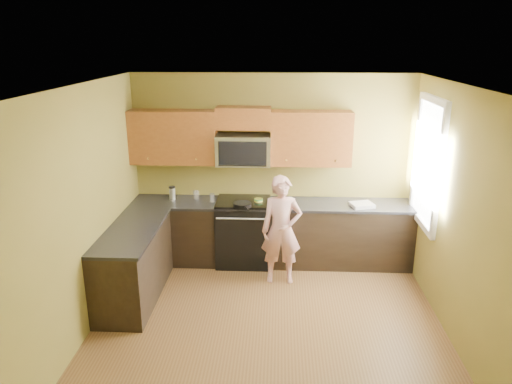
# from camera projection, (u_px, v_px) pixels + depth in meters

# --- Properties ---
(floor) EXTENTS (4.00, 4.00, 0.00)m
(floor) POSITION_uv_depth(u_px,v_px,m) (268.00, 326.00, 5.51)
(floor) COLOR brown
(floor) RESTS_ON ground
(ceiling) EXTENTS (4.00, 4.00, 0.00)m
(ceiling) POSITION_uv_depth(u_px,v_px,m) (270.00, 86.00, 4.69)
(ceiling) COLOR white
(ceiling) RESTS_ON ground
(wall_back) EXTENTS (4.00, 0.00, 4.00)m
(wall_back) POSITION_uv_depth(u_px,v_px,m) (272.00, 168.00, 7.00)
(wall_back) COLOR olive
(wall_back) RESTS_ON ground
(wall_front) EXTENTS (4.00, 0.00, 4.00)m
(wall_front) POSITION_uv_depth(u_px,v_px,m) (262.00, 322.00, 3.20)
(wall_front) COLOR olive
(wall_front) RESTS_ON ground
(wall_left) EXTENTS (0.00, 4.00, 4.00)m
(wall_left) POSITION_uv_depth(u_px,v_px,m) (84.00, 213.00, 5.19)
(wall_left) COLOR olive
(wall_left) RESTS_ON ground
(wall_right) EXTENTS (0.00, 4.00, 4.00)m
(wall_right) POSITION_uv_depth(u_px,v_px,m) (461.00, 219.00, 5.01)
(wall_right) COLOR olive
(wall_right) RESTS_ON ground
(cabinet_back_run) EXTENTS (4.00, 0.60, 0.88)m
(cabinet_back_run) POSITION_uv_depth(u_px,v_px,m) (271.00, 234.00, 6.99)
(cabinet_back_run) COLOR black
(cabinet_back_run) RESTS_ON floor
(cabinet_left_run) EXTENTS (0.60, 1.60, 0.88)m
(cabinet_left_run) POSITION_uv_depth(u_px,v_px,m) (134.00, 265.00, 6.03)
(cabinet_left_run) COLOR black
(cabinet_left_run) RESTS_ON floor
(countertop_back) EXTENTS (4.00, 0.62, 0.04)m
(countertop_back) POSITION_uv_depth(u_px,v_px,m) (271.00, 204.00, 6.85)
(countertop_back) COLOR black
(countertop_back) RESTS_ON cabinet_back_run
(countertop_left) EXTENTS (0.62, 1.60, 0.04)m
(countertop_left) POSITION_uv_depth(u_px,v_px,m) (132.00, 231.00, 5.89)
(countertop_left) COLOR black
(countertop_left) RESTS_ON cabinet_left_run
(stove) EXTENTS (0.76, 0.65, 0.95)m
(stove) POSITION_uv_depth(u_px,v_px,m) (244.00, 231.00, 6.98)
(stove) COLOR black
(stove) RESTS_ON floor
(microwave) EXTENTS (0.76, 0.40, 0.42)m
(microwave) POSITION_uv_depth(u_px,v_px,m) (244.00, 164.00, 6.80)
(microwave) COLOR silver
(microwave) RESTS_ON wall_back
(upper_cab_left) EXTENTS (1.22, 0.33, 0.75)m
(upper_cab_left) POSITION_uv_depth(u_px,v_px,m) (175.00, 163.00, 6.88)
(upper_cab_left) COLOR brown
(upper_cab_left) RESTS_ON wall_back
(upper_cab_right) EXTENTS (1.12, 0.33, 0.75)m
(upper_cab_right) POSITION_uv_depth(u_px,v_px,m) (310.00, 164.00, 6.79)
(upper_cab_right) COLOR brown
(upper_cab_right) RESTS_ON wall_back
(upper_cab_over_mw) EXTENTS (0.76, 0.33, 0.30)m
(upper_cab_over_mw) POSITION_uv_depth(u_px,v_px,m) (243.00, 118.00, 6.64)
(upper_cab_over_mw) COLOR brown
(upper_cab_over_mw) RESTS_ON wall_back
(window) EXTENTS (0.06, 1.06, 1.66)m
(window) POSITION_uv_depth(u_px,v_px,m) (428.00, 163.00, 6.06)
(window) COLOR white
(window) RESTS_ON wall_right
(woman) EXTENTS (0.55, 0.37, 1.47)m
(woman) POSITION_uv_depth(u_px,v_px,m) (281.00, 230.00, 6.35)
(woman) COLOR #DC6E71
(woman) RESTS_ON floor
(frying_pan) EXTENTS (0.38, 0.49, 0.06)m
(frying_pan) POSITION_uv_depth(u_px,v_px,m) (242.00, 206.00, 6.59)
(frying_pan) COLOR black
(frying_pan) RESTS_ON stove
(butter_tub) EXTENTS (0.16, 0.16, 0.09)m
(butter_tub) POSITION_uv_depth(u_px,v_px,m) (259.00, 203.00, 6.81)
(butter_tub) COLOR yellow
(butter_tub) RESTS_ON countertop_back
(toast_slice) EXTENTS (0.13, 0.13, 0.01)m
(toast_slice) POSITION_uv_depth(u_px,v_px,m) (289.00, 205.00, 6.73)
(toast_slice) COLOR #B27F47
(toast_slice) RESTS_ON countertop_back
(napkin_a) EXTENTS (0.13, 0.14, 0.06)m
(napkin_a) POSITION_uv_depth(u_px,v_px,m) (282.00, 206.00, 6.59)
(napkin_a) COLOR silver
(napkin_a) RESTS_ON countertop_back
(napkin_b) EXTENTS (0.15, 0.16, 0.07)m
(napkin_b) POSITION_uv_depth(u_px,v_px,m) (290.00, 199.00, 6.88)
(napkin_b) COLOR silver
(napkin_b) RESTS_ON countertop_back
(dish_towel) EXTENTS (0.36, 0.32, 0.05)m
(dish_towel) POSITION_uv_depth(u_px,v_px,m) (362.00, 205.00, 6.67)
(dish_towel) COLOR silver
(dish_towel) RESTS_ON countertop_back
(travel_mug) EXTENTS (0.10, 0.10, 0.20)m
(travel_mug) POSITION_uv_depth(u_px,v_px,m) (173.00, 199.00, 6.97)
(travel_mug) COLOR silver
(travel_mug) RESTS_ON countertop_back
(glass_a) EXTENTS (0.08, 0.08, 0.12)m
(glass_a) POSITION_uv_depth(u_px,v_px,m) (195.00, 194.00, 7.00)
(glass_a) COLOR silver
(glass_a) RESTS_ON countertop_back
(glass_b) EXTENTS (0.08, 0.08, 0.12)m
(glass_b) POSITION_uv_depth(u_px,v_px,m) (197.00, 195.00, 6.99)
(glass_b) COLOR silver
(glass_b) RESTS_ON countertop_back
(glass_c) EXTENTS (0.07, 0.07, 0.12)m
(glass_c) POSITION_uv_depth(u_px,v_px,m) (212.00, 198.00, 6.87)
(glass_c) COLOR silver
(glass_c) RESTS_ON countertop_back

